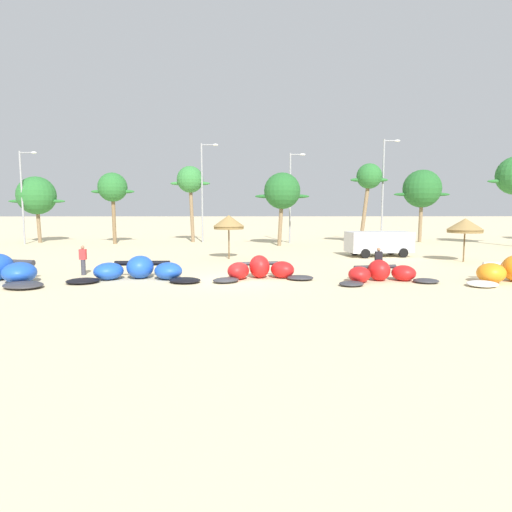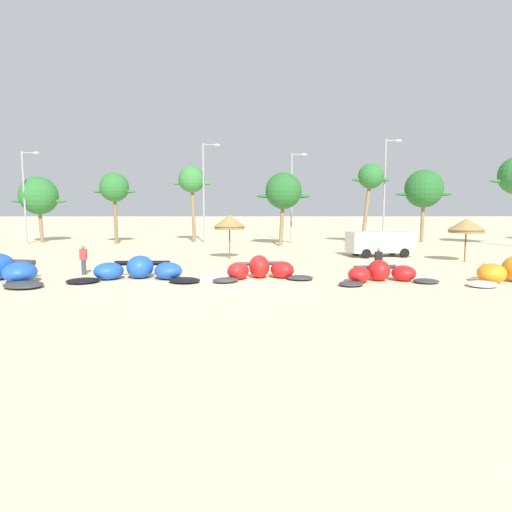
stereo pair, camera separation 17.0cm
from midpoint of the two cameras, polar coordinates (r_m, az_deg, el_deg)
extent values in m
plane|color=beige|center=(22.74, -2.85, -3.08)|extent=(260.00, 260.00, 0.00)
ellipsoid|color=blue|center=(24.72, -28.11, -1.88)|extent=(2.24, 2.45, 1.01)
ellipsoid|color=#333338|center=(23.18, -27.75, -3.30)|extent=(2.53, 2.40, 0.27)
cylinder|color=#333338|center=(26.68, -29.52, -0.68)|extent=(3.36, 1.00, 0.31)
ellipsoid|color=black|center=(23.39, -21.42, -2.96)|extent=(1.96, 1.84, 0.24)
ellipsoid|color=blue|center=(23.98, -18.47, -1.85)|extent=(2.01, 2.07, 0.88)
ellipsoid|color=blue|center=(23.94, -14.75, -1.37)|extent=(1.40, 1.59, 1.18)
ellipsoid|color=blue|center=(23.30, -11.32, -1.88)|extent=(2.03, 2.07, 0.88)
ellipsoid|color=black|center=(22.22, -9.27, -3.07)|extent=(1.93, 1.80, 0.24)
cylinder|color=black|center=(24.45, -14.48, -0.89)|extent=(2.91, 0.32, 0.26)
cube|color=black|center=(23.79, -14.84, -1.42)|extent=(1.07, 0.58, 0.04)
ellipsoid|color=#333338|center=(22.03, -4.08, -3.08)|extent=(1.69, 1.59, 0.24)
ellipsoid|color=red|center=(22.84, -2.48, -1.91)|extent=(1.51, 1.65, 0.88)
ellipsoid|color=red|center=(23.31, 0.23, -1.36)|extent=(1.28, 1.51, 1.19)
ellipsoid|color=red|center=(23.30, 3.18, -1.75)|extent=(1.69, 1.69, 0.88)
ellipsoid|color=#333338|center=(22.81, 5.46, -2.77)|extent=(1.49, 1.26, 0.24)
cylinder|color=#333338|center=(23.75, 0.01, -0.96)|extent=(2.23, 0.61, 0.20)
cube|color=#333338|center=(23.18, 0.30, -1.40)|extent=(0.88, 0.62, 0.04)
ellipsoid|color=#333338|center=(21.54, 11.86, -3.46)|extent=(1.61, 1.56, 0.21)
ellipsoid|color=red|center=(22.51, 12.84, -2.32)|extent=(1.49, 1.56, 0.79)
ellipsoid|color=red|center=(23.28, 15.21, -1.76)|extent=(1.30, 1.41, 1.06)
ellipsoid|color=red|center=(23.60, 18.11, -2.08)|extent=(1.63, 1.63, 0.79)
ellipsoid|color=#333338|center=(23.36, 20.68, -2.97)|extent=(1.38, 1.26, 0.21)
cylinder|color=#333338|center=(23.64, 14.75, -1.37)|extent=(2.28, 0.64, 0.21)
cube|color=#333338|center=(23.17, 15.35, -1.80)|extent=(0.90, 0.59, 0.04)
ellipsoid|color=white|center=(23.35, 26.71, -3.19)|extent=(1.83, 1.76, 0.26)
ellipsoid|color=orange|center=(24.60, 27.63, -1.93)|extent=(1.92, 1.95, 0.98)
cylinder|color=white|center=(26.05, 29.57, -0.94)|extent=(2.83, 0.28, 0.26)
cylinder|color=brown|center=(31.55, -3.63, 1.71)|extent=(0.10, 0.10, 2.31)
cone|color=olive|center=(31.46, -3.65, 4.52)|extent=(2.20, 2.20, 0.79)
cylinder|color=olive|center=(31.48, -3.64, 3.62)|extent=(2.09, 2.09, 0.20)
cylinder|color=brown|center=(32.91, 24.87, 1.19)|extent=(0.10, 0.10, 2.16)
cone|color=olive|center=(32.82, 25.00, 3.72)|extent=(2.35, 2.35, 0.76)
cylinder|color=olive|center=(32.85, 24.96, 2.89)|extent=(2.24, 2.24, 0.20)
cube|color=silver|center=(34.31, 15.25, 1.77)|extent=(4.94, 2.69, 1.50)
cube|color=black|center=(33.77, 13.26, 2.20)|extent=(1.45, 2.12, 0.56)
cylinder|color=black|center=(32.88, 13.62, 0.31)|extent=(0.71, 0.34, 0.68)
cylinder|color=black|center=(34.73, 12.34, 0.66)|extent=(0.71, 0.34, 0.68)
cylinder|color=black|center=(34.11, 18.13, 0.38)|extent=(0.71, 0.34, 0.68)
cylinder|color=black|center=(35.90, 16.66, 0.72)|extent=(0.71, 0.34, 0.68)
cylinder|color=#383842|center=(23.92, 15.11, -1.79)|extent=(0.24, 0.24, 0.85)
cube|color=black|center=(23.83, 15.16, -0.11)|extent=(0.36, 0.22, 0.56)
sphere|color=#9E7051|center=(23.79, 15.19, 0.82)|extent=(0.20, 0.20, 0.20)
cylinder|color=#383842|center=(26.07, -21.33, -1.34)|extent=(0.24, 0.24, 0.85)
cube|color=red|center=(25.99, -21.39, 0.20)|extent=(0.36, 0.22, 0.56)
sphere|color=#9E7051|center=(25.95, -21.43, 1.05)|extent=(0.20, 0.20, 0.20)
cylinder|color=#7F6647|center=(50.40, -26.10, 4.24)|extent=(0.47, 0.36, 4.76)
sphere|color=#286B2D|center=(50.42, -26.29, 6.94)|extent=(3.80, 3.80, 3.80)
ellipsoid|color=#286B2D|center=(51.08, -27.81, 6.20)|extent=(2.66, 0.50, 0.36)
ellipsoid|color=#286B2D|center=(49.78, -24.67, 6.37)|extent=(2.66, 0.50, 0.36)
cylinder|color=brown|center=(45.98, -17.78, 4.92)|extent=(0.40, 0.36, 5.53)
sphere|color=#286B2D|center=(46.00, -17.93, 8.35)|extent=(2.82, 2.82, 2.82)
ellipsoid|color=#286B2D|center=(46.33, -19.25, 7.77)|extent=(1.97, 0.50, 0.36)
ellipsoid|color=#286B2D|center=(45.67, -16.55, 7.88)|extent=(1.97, 0.50, 0.36)
cylinder|color=#7F6647|center=(46.62, -8.32, 5.71)|extent=(0.57, 0.36, 6.41)
sphere|color=#337A38|center=(46.70, -8.51, 9.64)|extent=(2.71, 2.71, 2.71)
ellipsoid|color=#337A38|center=(46.84, -9.83, 9.11)|extent=(1.89, 0.50, 0.36)
ellipsoid|color=#337A38|center=(46.55, -7.16, 9.17)|extent=(1.89, 0.50, 0.36)
cylinder|color=#7F6647|center=(41.83, 3.05, 4.80)|extent=(0.62, 0.36, 5.12)
sphere|color=#236028|center=(41.84, 3.25, 8.30)|extent=(3.37, 3.37, 3.37)
ellipsoid|color=#236028|center=(41.76, 1.38, 7.62)|extent=(2.36, 0.50, 0.36)
ellipsoid|color=#236028|center=(41.94, 5.10, 7.59)|extent=(2.36, 0.50, 0.36)
cylinder|color=#7F6647|center=(44.34, 13.59, 5.65)|extent=(1.03, 0.36, 6.54)
sphere|color=#286B2D|center=(44.50, 14.14, 9.85)|extent=(2.40, 2.40, 2.40)
ellipsoid|color=#286B2D|center=(44.25, 12.90, 9.44)|extent=(1.68, 0.50, 0.36)
ellipsoid|color=#286B2D|center=(44.74, 15.33, 9.34)|extent=(1.68, 0.50, 0.36)
cylinder|color=#7F6647|center=(48.98, 20.17, 4.87)|extent=(0.40, 0.36, 5.46)
sphere|color=#236028|center=(49.01, 20.32, 8.05)|extent=(3.85, 3.85, 3.85)
ellipsoid|color=#236028|center=(48.46, 18.58, 7.46)|extent=(2.69, 0.50, 0.36)
ellipsoid|color=#236028|center=(49.56, 21.97, 7.30)|extent=(2.69, 0.50, 0.36)
ellipsoid|color=#286B2D|center=(46.76, 28.64, 8.36)|extent=(2.45, 0.50, 0.36)
cylinder|color=gray|center=(49.18, -27.75, 6.56)|extent=(0.18, 0.18, 8.94)
cylinder|color=gray|center=(49.13, -27.30, 11.64)|extent=(1.35, 0.10, 0.10)
ellipsoid|color=silver|center=(48.84, -26.58, 11.71)|extent=(0.56, 0.24, 0.20)
cylinder|color=gray|center=(45.96, -7.00, 7.93)|extent=(0.18, 0.18, 9.94)
cylinder|color=gray|center=(46.26, -6.19, 13.92)|extent=(1.41, 0.10, 0.10)
ellipsoid|color=silver|center=(46.20, -5.29, 13.94)|extent=(0.56, 0.24, 0.20)
cylinder|color=gray|center=(45.09, 4.26, 7.34)|extent=(0.18, 0.18, 8.92)
cylinder|color=gray|center=(45.42, 5.08, 12.77)|extent=(1.21, 0.10, 0.10)
ellipsoid|color=silver|center=(45.48, 5.86, 12.75)|extent=(0.56, 0.24, 0.20)
cylinder|color=gray|center=(45.05, 15.74, 7.82)|extent=(0.18, 0.18, 10.02)
cylinder|color=gray|center=(45.62, 16.71, 13.90)|extent=(1.24, 0.10, 0.10)
ellipsoid|color=silver|center=(45.81, 17.47, 13.84)|extent=(0.56, 0.24, 0.20)
camera|label=1|loc=(0.08, -90.20, -0.02)|focal=31.37mm
camera|label=2|loc=(0.08, 89.80, 0.02)|focal=31.37mm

